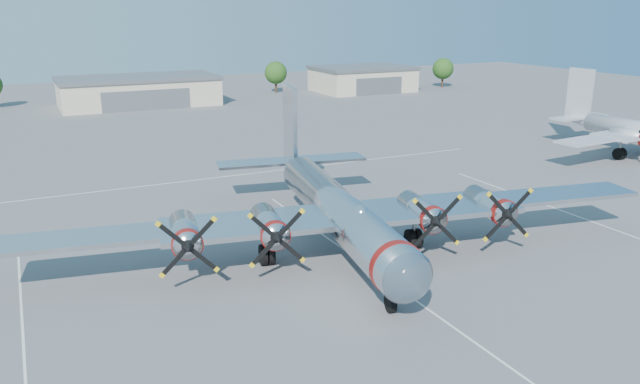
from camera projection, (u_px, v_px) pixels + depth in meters
name	position (u px, v px, depth m)	size (l,w,h in m)	color
ground	(348.00, 253.00, 46.19)	(260.00, 260.00, 0.00)	#525254
parking_lines	(359.00, 261.00, 44.67)	(60.00, 50.08, 0.01)	silver
hangar_center	(139.00, 91.00, 116.12)	(28.60, 14.60, 5.40)	#C1B499
hangar_east	(363.00, 79.00, 136.28)	(20.60, 14.60, 5.40)	#C1B499
tree_east	(276.00, 73.00, 133.50)	(4.80, 4.80, 6.64)	#382619
tree_far_east	(443.00, 69.00, 142.56)	(4.80, 4.80, 6.64)	#382619
main_bomber_b29	(334.00, 246.00, 47.44)	(47.65, 32.59, 10.54)	silver
twin_engine_east	(634.00, 153.00, 78.17)	(30.83, 22.17, 9.77)	#BBBBC1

